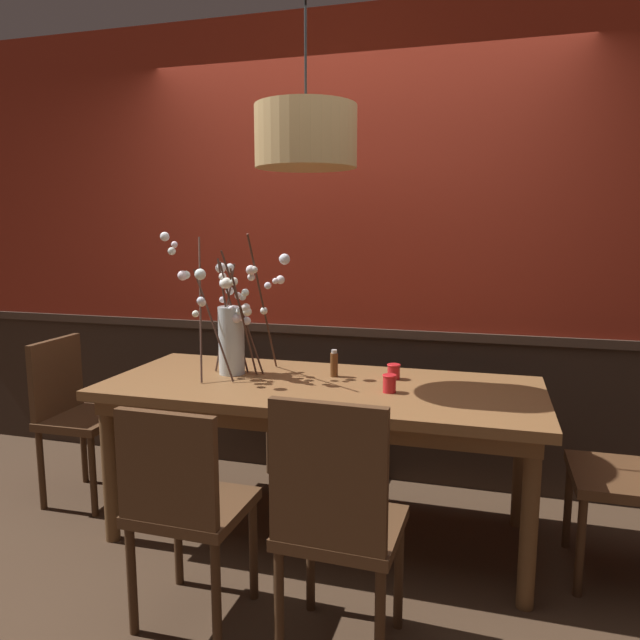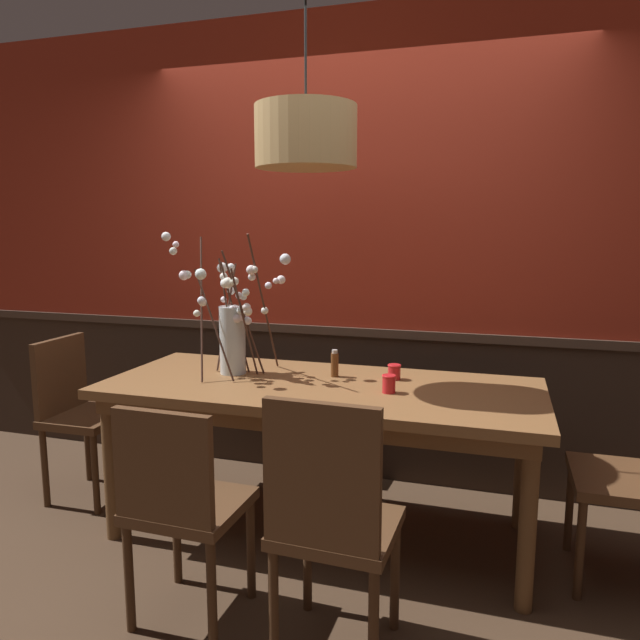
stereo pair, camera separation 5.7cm
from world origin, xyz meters
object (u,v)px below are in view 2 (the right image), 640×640
at_px(chair_head_west_end, 78,407).
at_px(chair_near_side_left, 181,501).
at_px(pendant_lamp, 306,137).
at_px(chair_near_side_right, 331,517).
at_px(condiment_bottle, 335,364).
at_px(dining_table, 320,400).
at_px(vase_with_blossoms, 232,327).
at_px(candle_holder_nearer_edge, 389,384).
at_px(candle_holder_nearer_center, 394,372).
at_px(chair_far_side_left, 313,386).

xyz_separation_m(chair_head_west_end, chair_near_side_left, (1.14, -0.83, -0.02)).
bearing_deg(chair_head_west_end, pendant_lamp, -0.78).
height_order(chair_near_side_right, condiment_bottle, chair_near_side_right).
bearing_deg(condiment_bottle, chair_head_west_end, -174.19).
distance_m(dining_table, vase_with_blossoms, 0.60).
bearing_deg(candle_holder_nearer_edge, vase_with_blossoms, 172.21).
xyz_separation_m(candle_holder_nearer_center, candle_holder_nearer_edge, (0.02, -0.25, 0.00)).
bearing_deg(chair_head_west_end, chair_near_side_right, -26.27).
bearing_deg(dining_table, candle_holder_nearer_edge, -9.62).
bearing_deg(candle_holder_nearer_center, candle_holder_nearer_edge, -85.68).
bearing_deg(condiment_bottle, chair_far_side_left, 116.37).
distance_m(chair_head_west_end, chair_far_side_left, 1.40).
xyz_separation_m(chair_near_side_right, candle_holder_nearer_edge, (0.05, 0.79, 0.27)).
bearing_deg(chair_far_side_left, candle_holder_nearer_edge, -53.74).
bearing_deg(chair_near_side_right, chair_head_west_end, 153.73).
xyz_separation_m(chair_far_side_left, candle_holder_nearer_edge, (0.66, -0.89, 0.30)).
distance_m(chair_near_side_right, pendant_lamp, 1.66).
bearing_deg(condiment_bottle, candle_holder_nearer_center, 6.24).
distance_m(chair_near_side_right, candle_holder_nearer_center, 1.07).
relative_size(chair_head_west_end, chair_far_side_left, 1.00).
relative_size(dining_table, chair_near_side_right, 2.15).
relative_size(chair_near_side_right, vase_with_blossoms, 1.34).
height_order(dining_table, chair_head_west_end, chair_head_west_end).
xyz_separation_m(chair_head_west_end, candle_holder_nearer_center, (1.77, 0.18, 0.29)).
xyz_separation_m(dining_table, vase_with_blossoms, (-0.49, 0.06, 0.33)).
distance_m(vase_with_blossoms, candle_holder_nearer_edge, 0.87).
bearing_deg(candle_holder_nearer_edge, pendant_lamp, 173.35).
bearing_deg(vase_with_blossoms, pendant_lamp, -8.89).
xyz_separation_m(chair_near_side_right, condiment_bottle, (-0.27, 1.01, 0.29)).
distance_m(chair_near_side_left, chair_far_side_left, 1.66).
distance_m(chair_head_west_end, candle_holder_nearer_edge, 1.81).
distance_m(chair_far_side_left, candle_holder_nearer_center, 0.95).
relative_size(chair_near_side_left, pendant_lamp, 0.93).
bearing_deg(dining_table, chair_head_west_end, 179.70).
bearing_deg(pendant_lamp, dining_table, 9.66).
bearing_deg(pendant_lamp, chair_near_side_right, -66.51).
xyz_separation_m(chair_near_side_left, pendant_lamp, (0.23, 0.81, 1.43)).
xyz_separation_m(chair_near_side_left, chair_far_side_left, (-0.01, 1.66, 0.01)).
relative_size(chair_head_west_end, chair_near_side_right, 0.93).
relative_size(chair_near_side_left, chair_far_side_left, 0.97).
xyz_separation_m(chair_near_side_right, vase_with_blossoms, (-0.79, 0.91, 0.48)).
bearing_deg(condiment_bottle, vase_with_blossoms, -169.05).
bearing_deg(candle_holder_nearer_center, chair_near_side_left, -121.73).
distance_m(dining_table, chair_near_side_left, 0.89).
distance_m(dining_table, chair_near_side_right, 0.91).
bearing_deg(chair_near_side_right, pendant_lamp, 113.49).
bearing_deg(pendant_lamp, chair_far_side_left, 105.91).
xyz_separation_m(chair_head_west_end, chair_far_side_left, (1.13, 0.83, -0.01)).
relative_size(chair_head_west_end, pendant_lamp, 0.95).
bearing_deg(condiment_bottle, dining_table, -100.92).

